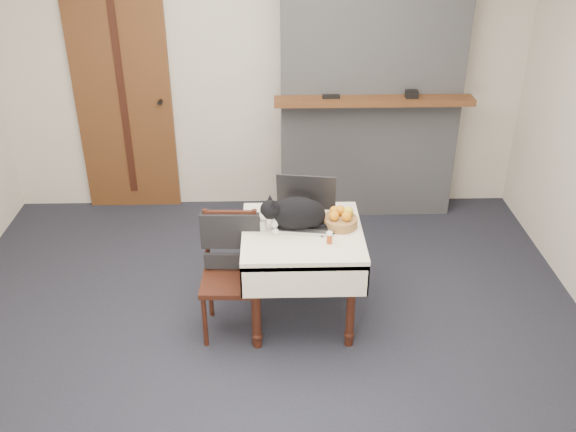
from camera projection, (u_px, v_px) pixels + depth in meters
name	position (u px, v px, depth m)	size (l,w,h in m)	color
ground	(264.00, 339.00, 4.28)	(4.50, 4.50, 0.00)	black
room_shell	(259.00, 58.00, 3.84)	(4.52, 4.01, 2.61)	beige
door	(124.00, 101.00, 5.50)	(0.82, 0.10, 2.00)	brown
chimney	(372.00, 69.00, 5.29)	(1.62, 0.48, 2.60)	gray
side_table	(302.00, 245.00, 4.20)	(0.78, 0.78, 0.70)	#35180E
laptop	(305.00, 210.00, 4.23)	(0.44, 0.39, 0.29)	#B7B7BC
cat	(297.00, 214.00, 4.12)	(0.53, 0.28, 0.25)	black
cream_jar	(262.00, 225.00, 4.14)	(0.06, 0.06, 0.07)	silver
pill_bottle	(329.00, 238.00, 3.99)	(0.04, 0.04, 0.08)	#A43E14
fruit_basket	(340.00, 219.00, 4.17)	(0.22, 0.22, 0.13)	#A88243
desk_clutter	(335.00, 228.00, 4.16)	(0.13, 0.01, 0.01)	black
chair	(231.00, 256.00, 4.18)	(0.39, 0.38, 0.84)	#35180E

